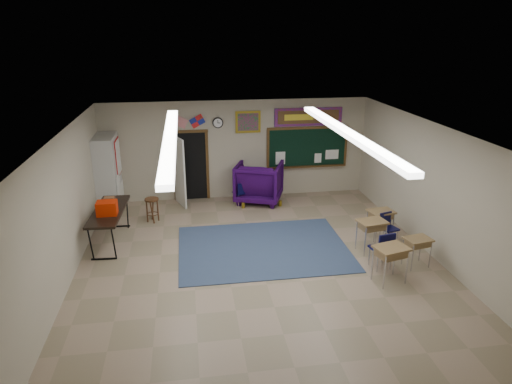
{
  "coord_description": "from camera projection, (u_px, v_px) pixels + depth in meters",
  "views": [
    {
      "loc": [
        -1.47,
        -8.89,
        4.96
      ],
      "look_at": [
        0.13,
        1.5,
        1.19
      ],
      "focal_mm": 32.0,
      "sensor_mm": 36.0,
      "label": 1
    }
  ],
  "objects": [
    {
      "name": "framed_art_print",
      "position": [
        248.0,
        122.0,
        13.57
      ],
      "size": [
        0.75,
        0.05,
        0.65
      ],
      "color": "olive",
      "rests_on": "back_wall"
    },
    {
      "name": "student_chair_desk_a",
      "position": [
        381.0,
        249.0,
        9.91
      ],
      "size": [
        0.51,
        0.51,
        0.88
      ],
      "primitive_type": null,
      "rotation": [
        0.0,
        0.0,
        3.32
      ],
      "color": "black",
      "rests_on": "floor"
    },
    {
      "name": "student_desk_back_left",
      "position": [
        390.0,
        262.0,
        9.34
      ],
      "size": [
        0.76,
        0.64,
        0.8
      ],
      "rotation": [
        0.0,
        0.0,
        0.24
      ],
      "color": "olive",
      "rests_on": "floor"
    },
    {
      "name": "right_wall",
      "position": [
        436.0,
        192.0,
        10.22
      ],
      "size": [
        0.04,
        9.0,
        3.0
      ],
      "primitive_type": "cube",
      "color": "#B0A48E",
      "rests_on": "floor"
    },
    {
      "name": "front_wall",
      "position": [
        321.0,
        335.0,
        5.46
      ],
      "size": [
        8.0,
        0.04,
        3.0
      ],
      "primitive_type": "cube",
      "color": "#B0A48E",
      "rests_on": "floor"
    },
    {
      "name": "fluorescent_strips",
      "position": [
        261.0,
        135.0,
        9.16
      ],
      "size": [
        3.86,
        6.0,
        0.1
      ],
      "primitive_type": null,
      "color": "white",
      "rests_on": "ceiling"
    },
    {
      "name": "student_desk_front_right",
      "position": [
        380.0,
        223.0,
        11.35
      ],
      "size": [
        0.67,
        0.54,
        0.73
      ],
      "rotation": [
        0.0,
        0.0,
        0.14
      ],
      "color": "olive",
      "rests_on": "floor"
    },
    {
      "name": "left_wall",
      "position": [
        63.0,
        213.0,
        9.07
      ],
      "size": [
        0.04,
        9.0,
        3.0
      ],
      "primitive_type": "cube",
      "color": "#B0A48E",
      "rests_on": "floor"
    },
    {
      "name": "ceiling",
      "position": [
        261.0,
        132.0,
        9.14
      ],
      "size": [
        8.0,
        9.0,
        0.04
      ],
      "primitive_type": "cube",
      "color": "silver",
      "rests_on": "back_wall"
    },
    {
      "name": "student_desk_back_right",
      "position": [
        417.0,
        251.0,
        10.0
      ],
      "size": [
        0.63,
        0.51,
        0.67
      ],
      "rotation": [
        0.0,
        0.0,
        0.18
      ],
      "color": "olive",
      "rests_on": "floor"
    },
    {
      "name": "wingback_armchair",
      "position": [
        259.0,
        182.0,
        13.75
      ],
      "size": [
        1.69,
        1.71,
        1.22
      ],
      "primitive_type": "imported",
      "rotation": [
        0.0,
        0.0,
        2.78
      ],
      "color": "#220539",
      "rests_on": "floor"
    },
    {
      "name": "chalkboard",
      "position": [
        307.0,
        149.0,
        14.13
      ],
      "size": [
        2.55,
        0.14,
        1.3
      ],
      "color": "#513517",
      "rests_on": "back_wall"
    },
    {
      "name": "storage_cabinet",
      "position": [
        109.0,
        174.0,
        12.83
      ],
      "size": [
        0.59,
        1.25,
        2.2
      ],
      "color": "#B8B9B4",
      "rests_on": "floor"
    },
    {
      "name": "floor",
      "position": [
        260.0,
        265.0,
        10.15
      ],
      "size": [
        9.0,
        9.0,
        0.0
      ],
      "primitive_type": "plane",
      "color": "gray",
      "rests_on": "ground"
    },
    {
      "name": "bulletin_board",
      "position": [
        308.0,
        117.0,
        13.8
      ],
      "size": [
        2.1,
        0.05,
        0.55
      ],
      "color": "red",
      "rests_on": "back_wall"
    },
    {
      "name": "student_desk_front_left",
      "position": [
        371.0,
        234.0,
        10.66
      ],
      "size": [
        0.72,
        0.59,
        0.77
      ],
      "rotation": [
        0.0,
        0.0,
        0.18
      ],
      "color": "olive",
      "rests_on": "floor"
    },
    {
      "name": "area_rug",
      "position": [
        263.0,
        248.0,
        10.92
      ],
      "size": [
        4.0,
        3.0,
        0.02
      ],
      "primitive_type": "cube",
      "color": "#31415D",
      "rests_on": "floor"
    },
    {
      "name": "wooden_stool",
      "position": [
        152.0,
        210.0,
        12.35
      ],
      "size": [
        0.38,
        0.38,
        0.66
      ],
      "color": "#4D2D17",
      "rests_on": "floor"
    },
    {
      "name": "student_chair_desk_b",
      "position": [
        389.0,
        229.0,
        11.04
      ],
      "size": [
        0.48,
        0.48,
        0.77
      ],
      "primitive_type": null,
      "rotation": [
        0.0,
        0.0,
        0.3
      ],
      "color": "black",
      "rests_on": "floor"
    },
    {
      "name": "wall_flags",
      "position": [
        189.0,
        119.0,
        13.25
      ],
      "size": [
        1.16,
        0.06,
        0.7
      ],
      "primitive_type": null,
      "color": "red",
      "rests_on": "back_wall"
    },
    {
      "name": "back_wall",
      "position": [
        237.0,
        150.0,
        13.84
      ],
      "size": [
        8.0,
        0.04,
        3.0
      ],
      "primitive_type": "cube",
      "color": "#B0A48E",
      "rests_on": "floor"
    },
    {
      "name": "wall_clock",
      "position": [
        218.0,
        123.0,
        13.44
      ],
      "size": [
        0.32,
        0.05,
        0.32
      ],
      "color": "black",
      "rests_on": "back_wall"
    },
    {
      "name": "doorway",
      "position": [
        188.0,
        167.0,
        13.63
      ],
      "size": [
        1.1,
        0.89,
        2.16
      ],
      "color": "black",
      "rests_on": "back_wall"
    },
    {
      "name": "folding_table",
      "position": [
        110.0,
        225.0,
        11.08
      ],
      "size": [
        0.8,
        2.1,
        1.18
      ],
      "rotation": [
        0.0,
        0.0,
        -0.06
      ],
      "color": "black",
      "rests_on": "floor"
    },
    {
      "name": "student_chair_reading",
      "position": [
        240.0,
        193.0,
        13.55
      ],
      "size": [
        0.48,
        0.48,
        0.72
      ],
      "primitive_type": null,
      "rotation": [
        0.0,
        0.0,
        3.61
      ],
      "color": "black",
      "rests_on": "floor"
    }
  ]
}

